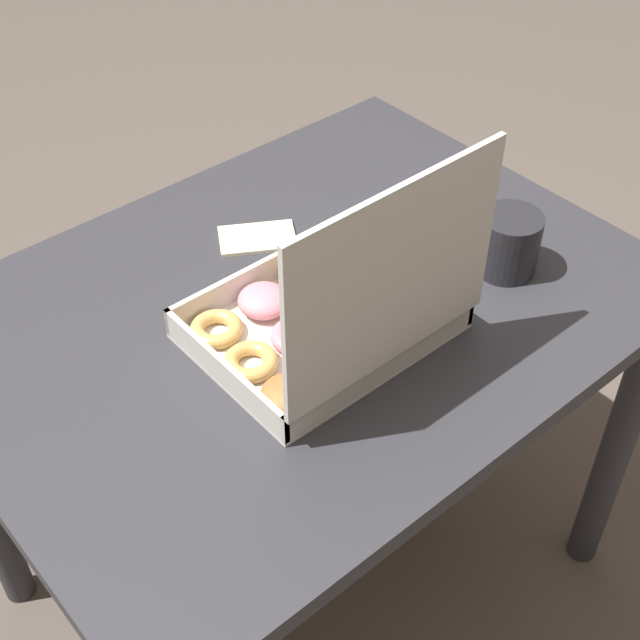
# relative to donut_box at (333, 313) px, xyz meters

# --- Properties ---
(ground_plane) EXTENTS (8.00, 8.00, 0.00)m
(ground_plane) POSITION_rel_donut_box_xyz_m (-0.02, -0.09, -0.75)
(ground_plane) COLOR #564C44
(dining_table) EXTENTS (0.99, 0.74, 0.70)m
(dining_table) POSITION_rel_donut_box_xyz_m (-0.02, -0.09, -0.16)
(dining_table) COLOR #2D2D33
(dining_table) RESTS_ON ground_plane
(donut_box) EXTENTS (0.33, 0.27, 0.31)m
(donut_box) POSITION_rel_donut_box_xyz_m (0.00, 0.00, 0.00)
(donut_box) COLOR silver
(donut_box) RESTS_ON dining_table
(coffee_mug) EXTENTS (0.09, 0.09, 0.09)m
(coffee_mug) POSITION_rel_donut_box_xyz_m (-0.30, 0.05, -0.00)
(coffee_mug) COLOR #232328
(coffee_mug) RESTS_ON dining_table
(paper_napkin) EXTENTS (0.14, 0.12, 0.01)m
(paper_napkin) POSITION_rel_donut_box_xyz_m (-0.06, -0.25, -0.05)
(paper_napkin) COLOR beige
(paper_napkin) RESTS_ON dining_table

